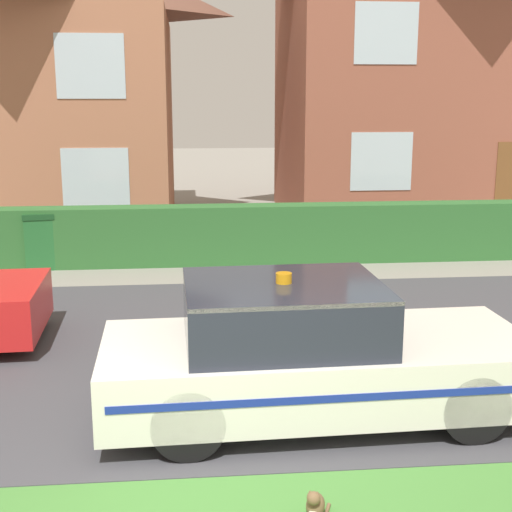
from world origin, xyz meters
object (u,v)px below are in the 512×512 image
(house_left, at_px, (28,71))
(wheelie_bin, at_px, (40,240))
(cat, at_px, (315,505))
(police_car, at_px, (308,353))
(house_right, at_px, (437,51))

(house_left, xyz_separation_m, wheelie_bin, (1.07, -5.09, -3.19))
(cat, xyz_separation_m, wheelie_bin, (-3.63, 8.42, 0.42))
(wheelie_bin, bearing_deg, house_left, 92.52)
(police_car, height_order, house_left, house_left)
(police_car, relative_size, house_right, 0.51)
(house_left, bearing_deg, house_right, 1.47)
(cat, xyz_separation_m, house_left, (-4.70, 13.51, 3.60))
(house_left, bearing_deg, wheelie_bin, -78.12)
(police_car, xyz_separation_m, wheelie_bin, (-3.87, 6.66, -0.13))
(house_right, bearing_deg, house_left, -178.53)
(police_car, bearing_deg, cat, -99.27)
(cat, height_order, house_right, house_right)
(house_right, distance_m, wheelie_bin, 11.26)
(house_left, xyz_separation_m, house_right, (10.26, 0.26, 0.53))
(house_left, relative_size, wheelie_bin, 6.99)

